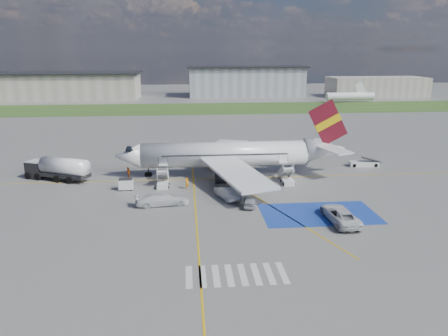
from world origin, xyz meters
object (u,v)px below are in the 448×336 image
at_px(gpu_cart, 126,185).
at_px(van_white_b, 162,198).
at_px(car_silver_b, 227,192).
at_px(car_silver_a, 250,201).
at_px(airliner, 234,154).
at_px(fuel_tanker, 58,170).
at_px(van_white_a, 340,212).
at_px(belt_loader, 364,164).

distance_m(gpu_cart, van_white_b, 8.74).
bearing_deg(gpu_cart, car_silver_b, -21.34).
bearing_deg(car_silver_a, airliner, -76.86).
height_order(car_silver_a, car_silver_b, car_silver_b).
xyz_separation_m(airliner, van_white_b, (-10.71, -13.26, -2.39)).
xyz_separation_m(fuel_tanker, car_silver_b, (25.02, -10.97, -0.62)).
distance_m(fuel_tanker, van_white_a, 42.48).
relative_size(airliner, van_white_a, 6.22).
distance_m(gpu_cart, car_silver_a, 18.52).
bearing_deg(van_white_b, fuel_tanker, 44.55).
xyz_separation_m(car_silver_a, van_white_a, (9.73, -6.04, 0.43)).
bearing_deg(car_silver_b, fuel_tanker, -43.55).
bearing_deg(car_silver_a, belt_loader, -130.15).
relative_size(belt_loader, car_silver_b, 1.03).
distance_m(belt_loader, car_silver_b, 29.06).
bearing_deg(gpu_cart, belt_loader, 12.04).
height_order(airliner, van_white_b, airliner).
bearing_deg(van_white_b, car_silver_a, -104.10).
relative_size(fuel_tanker, gpu_cart, 5.16).
relative_size(car_silver_b, van_white_b, 1.02).
xyz_separation_m(gpu_cart, car_silver_a, (16.64, -8.13, -0.07)).
bearing_deg(belt_loader, van_white_a, -113.75).
bearing_deg(gpu_cart, airliner, 19.71).
bearing_deg(airliner, van_white_b, -128.93).
bearing_deg(fuel_tanker, airliner, 24.64).
xyz_separation_m(fuel_tanker, gpu_cart, (10.99, -6.04, -0.73)).
distance_m(van_white_a, van_white_b, 22.16).
bearing_deg(gpu_cart, van_white_a, -30.23).
distance_m(airliner, car_silver_a, 14.82).
bearing_deg(belt_loader, car_silver_b, -145.36).
relative_size(fuel_tanker, van_white_a, 1.78).
bearing_deg(airliner, car_silver_b, -100.66).
xyz_separation_m(airliner, van_white_a, (10.20, -20.60, -2.28)).
bearing_deg(airliner, car_silver_a, -88.16).
bearing_deg(fuel_tanker, van_white_a, -4.59).
height_order(gpu_cart, van_white_b, van_white_b).
xyz_separation_m(fuel_tanker, car_silver_a, (27.63, -14.17, -0.81)).
height_order(airliner, fuel_tanker, airliner).
relative_size(airliner, car_silver_a, 9.26).
bearing_deg(van_white_a, car_silver_a, -33.80).
xyz_separation_m(belt_loader, van_white_a, (-12.73, -23.93, 0.72)).
distance_m(airliner, van_white_b, 17.21).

